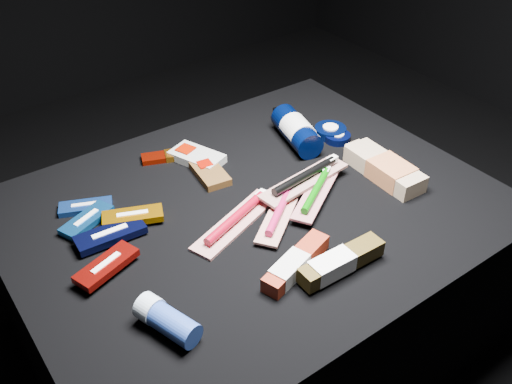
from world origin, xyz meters
TOP-DOWN VIEW (x-y plane):
  - ground at (0.00, 0.00)m, footprint 3.00×3.00m
  - cloth_table at (0.00, 0.00)m, footprint 0.98×0.78m
  - luna_bar_0 at (-0.29, 0.19)m, footprint 0.11×0.08m
  - luna_bar_1 at (-0.30, 0.14)m, footprint 0.12×0.08m
  - luna_bar_2 at (-0.29, 0.07)m, footprint 0.14×0.06m
  - luna_bar_3 at (-0.23, 0.09)m, footprint 0.13×0.09m
  - luna_bar_4 at (-0.33, -0.01)m, footprint 0.13×0.08m
  - clif_bar_0 at (-0.02, 0.14)m, footprint 0.07×0.11m
  - clif_bar_1 at (-0.01, 0.22)m, footprint 0.11×0.14m
  - power_bar at (-0.05, 0.26)m, footprint 0.12×0.08m
  - lotion_bottle at (0.23, 0.14)m, footprint 0.10×0.21m
  - cream_tin_upper at (0.32, 0.12)m, footprint 0.08×0.08m
  - cream_tin_lower at (0.32, 0.09)m, footprint 0.06×0.06m
  - bodywash_bottle at (0.30, -0.09)m, footprint 0.08×0.21m
  - deodorant_stick at (-0.31, -0.19)m, footprint 0.08×0.12m
  - toothbrush_pack_0 at (-0.06, -0.03)m, footprint 0.23×0.13m
  - toothbrush_pack_1 at (0.02, -0.06)m, footprint 0.19×0.16m
  - toothbrush_pack_2 at (0.12, -0.06)m, footprint 0.19×0.14m
  - toothbrush_pack_3 at (0.12, -0.02)m, footprint 0.23×0.08m
  - toothpaste_carton_red at (-0.06, -0.20)m, footprint 0.17×0.09m
  - toothpaste_carton_green at (0.01, -0.25)m, footprint 0.18×0.04m

SIDE VIEW (x-z plane):
  - ground at x=0.00m, z-range 0.00..0.00m
  - cloth_table at x=0.00m, z-range 0.00..0.40m
  - luna_bar_0 at x=-0.29m, z-range 0.40..0.41m
  - power_bar at x=-0.05m, z-range 0.40..0.41m
  - clif_bar_0 at x=-0.02m, z-range 0.40..0.42m
  - cream_tin_lower at x=0.32m, z-range 0.40..0.42m
  - luna_bar_1 at x=-0.30m, z-range 0.40..0.42m
  - toothbrush_pack_0 at x=-0.06m, z-range 0.40..0.42m
  - clif_bar_1 at x=-0.01m, z-range 0.40..0.42m
  - cream_tin_upper at x=0.32m, z-range 0.40..0.42m
  - luna_bar_2 at x=-0.29m, z-range 0.40..0.42m
  - luna_bar_3 at x=-0.23m, z-range 0.41..0.42m
  - toothbrush_pack_1 at x=0.02m, z-range 0.40..0.43m
  - toothpaste_carton_red at x=-0.06m, z-range 0.40..0.43m
  - luna_bar_4 at x=-0.33m, z-range 0.41..0.43m
  - bodywash_bottle at x=0.30m, z-range 0.40..0.44m
  - toothbrush_pack_2 at x=0.12m, z-range 0.41..0.43m
  - toothpaste_carton_green at x=0.01m, z-range 0.41..0.44m
  - deodorant_stick at x=-0.31m, z-range 0.40..0.45m
  - toothbrush_pack_3 at x=0.12m, z-range 0.42..0.44m
  - lotion_bottle at x=0.23m, z-range 0.40..0.47m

